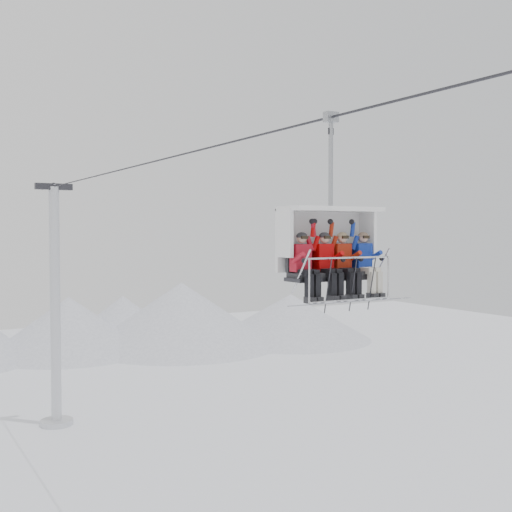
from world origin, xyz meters
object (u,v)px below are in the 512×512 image
lift_tower_right (55,322)px  skier_far_right (366,262)px  skier_center_left (327,263)px  skier_center_right (345,263)px  chairlift_carrier (327,241)px  skier_far_left (304,264)px

lift_tower_right → skier_far_right: size_ratio=7.99×
skier_center_left → skier_center_right: bearing=0.0°
chairlift_carrier → skier_far_right: 0.99m
skier_center_right → chairlift_carrier: bearing=128.7°
chairlift_carrier → skier_center_left: chairlift_carrier is taller
lift_tower_right → chairlift_carrier: 25.50m
skier_center_left → skier_far_right: size_ratio=1.00×
skier_center_left → skier_center_right: 0.48m
skier_center_right → lift_tower_right: bearing=90.6°
skier_center_left → skier_far_right: same height
skier_far_left → chairlift_carrier: bearing=20.5°
skier_far_left → skier_center_left: (0.58, 0.00, 0.00)m
chairlift_carrier → lift_tower_right: bearing=90.0°
skier_far_left → skier_center_right: size_ratio=1.00×
skier_center_right → skier_center_left: bearing=180.0°
skier_far_right → skier_far_left: bearing=180.0°
skier_far_left → skier_center_left: size_ratio=1.00×
skier_far_right → skier_center_right: bearing=180.0°
skier_center_left → skier_far_right: 1.06m
chairlift_carrier → skier_center_left: (-0.23, -0.30, -0.46)m
lift_tower_right → skier_center_left: bearing=-90.5°
lift_tower_right → skier_center_right: (0.24, -25.34, 4.41)m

